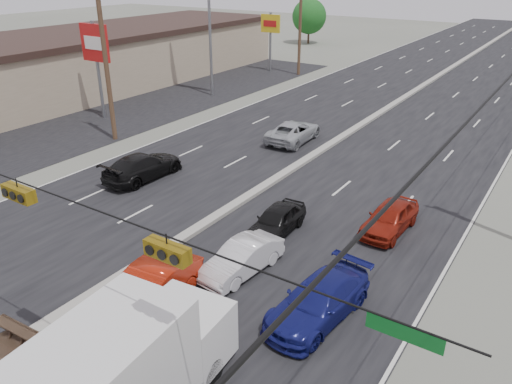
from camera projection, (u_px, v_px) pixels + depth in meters
ground at (25, 341)px, 15.51m from camera, size 200.00×200.00×0.00m
road_surface at (378, 116)px, 38.23m from camera, size 20.00×160.00×0.02m
center_median at (378, 114)px, 38.19m from camera, size 0.50×160.00×0.20m
strip_mall at (94, 61)px, 46.49m from camera, size 12.00×42.00×4.60m
parking_lot at (168, 99)px, 42.95m from camera, size 10.00×42.00×0.02m
utility_pole_left_b at (106, 61)px, 30.99m from camera, size 1.60×0.30×10.00m
utility_pole_left_c at (300, 23)px, 49.92m from camera, size 1.60×0.30×10.00m
traffic_signals at (16, 191)px, 12.51m from camera, size 25.00×0.30×0.54m
pole_sign_mid at (95, 48)px, 35.51m from camera, size 2.60×0.25×7.00m
pole_sign_far at (270, 28)px, 51.96m from camera, size 2.20×0.25×6.00m
tree_left_far at (309, 16)px, 70.40m from camera, size 4.80×4.80×6.12m
box_truck at (119, 380)px, 11.77m from camera, size 2.85×6.82×3.37m
red_sedan at (148, 292)px, 16.54m from camera, size 2.14×4.73×1.51m
queue_car_a at (277, 221)px, 21.42m from camera, size 1.61×3.64×1.22m
queue_car_b at (242, 259)px, 18.66m from camera, size 1.66×3.81×1.22m
queue_car_d at (318, 301)px, 16.26m from camera, size 2.35×4.70×1.31m
queue_car_e at (390, 218)px, 21.55m from camera, size 1.71×3.89×1.30m
oncoming_near at (143, 166)px, 26.86m from camera, size 2.06×4.83×1.39m
oncoming_far at (294, 132)px, 32.45m from camera, size 2.45×4.89×1.33m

